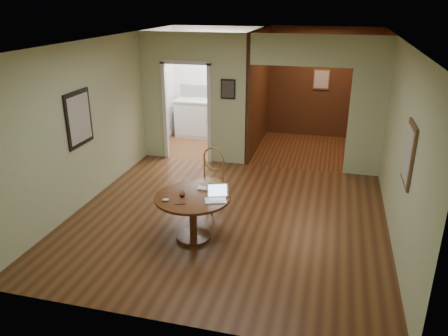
% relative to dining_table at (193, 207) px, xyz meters
% --- Properties ---
extents(floor, '(5.00, 5.00, 0.00)m').
position_rel_dining_table_xyz_m(floor, '(0.33, 0.71, -0.51)').
color(floor, '#4D2816').
rests_on(floor, ground).
extents(room_shell, '(5.20, 7.50, 5.00)m').
position_rel_dining_table_xyz_m(room_shell, '(-0.14, 3.81, 0.78)').
color(room_shell, white).
rests_on(room_shell, ground).
extents(dining_table, '(1.09, 1.09, 0.68)m').
position_rel_dining_table_xyz_m(dining_table, '(0.00, 0.00, 0.00)').
color(dining_table, '#5D3217').
rests_on(dining_table, ground).
extents(chair, '(0.55, 0.55, 1.06)m').
position_rel_dining_table_xyz_m(chair, '(-0.02, 1.02, 0.08)').
color(chair, '#925B34').
rests_on(chair, ground).
extents(open_laptop, '(0.35, 0.34, 0.21)m').
position_rel_dining_table_xyz_m(open_laptop, '(0.36, -0.01, 0.24)').
color(open_laptop, white).
rests_on(open_laptop, dining_table).
extents(closed_laptop, '(0.33, 0.23, 0.02)m').
position_rel_dining_table_xyz_m(closed_laptop, '(0.15, 0.22, 0.19)').
color(closed_laptop, silver).
rests_on(closed_laptop, dining_table).
extents(mouse, '(0.11, 0.08, 0.04)m').
position_rel_dining_table_xyz_m(mouse, '(-0.31, -0.25, 0.20)').
color(mouse, white).
rests_on(mouse, dining_table).
extents(wine_glass, '(0.08, 0.08, 0.09)m').
position_rel_dining_table_xyz_m(wine_glass, '(-0.13, -0.05, 0.22)').
color(wine_glass, white).
rests_on(wine_glass, dining_table).
extents(pen, '(0.15, 0.05, 0.01)m').
position_rel_dining_table_xyz_m(pen, '(-0.08, -0.29, 0.18)').
color(pen, '#0B1053').
rests_on(pen, dining_table).
extents(kitchen_cabinet, '(2.06, 0.60, 0.94)m').
position_rel_dining_table_xyz_m(kitchen_cabinet, '(-1.02, 4.91, -0.03)').
color(kitchen_cabinet, white).
rests_on(kitchen_cabinet, ground).
extents(grocery_bag, '(0.31, 0.29, 0.26)m').
position_rel_dining_table_xyz_m(grocery_bag, '(-0.22, 4.91, 0.56)').
color(grocery_bag, beige).
rests_on(grocery_bag, kitchen_cabinet).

